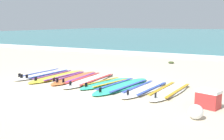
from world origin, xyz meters
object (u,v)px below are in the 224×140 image
surfboard_0 (45,74)px  cooler_box (208,99)px  beach_ball (196,112)px  surfboard_5 (122,86)px  surfboard_1 (58,76)px  surfboard_2 (75,78)px  surfboard_6 (145,89)px  surfboard_7 (170,91)px  surfboard_4 (106,83)px  surfboard_3 (90,80)px

surfboard_0 → cooler_box: 5.46m
beach_ball → surfboard_5: bearing=145.5°
cooler_box → beach_ball: (-0.07, -0.80, -0.06)m
surfboard_1 → surfboard_5: size_ratio=0.98×
surfboard_2 → surfboard_6: size_ratio=1.02×
surfboard_2 → surfboard_7: bearing=-3.3°
surfboard_7 → surfboard_0: bearing=177.6°
surfboard_0 → surfboard_1: 0.65m
surfboard_0 → surfboard_4: 2.49m
surfboard_6 → surfboard_5: bearing=-178.1°
surfboard_5 → surfboard_6: bearing=1.9°
surfboard_7 → surfboard_5: bearing=-174.8°
surfboard_0 → beach_ball: bearing=-19.3°
surfboard_1 → surfboard_7: 3.65m
surfboard_2 → surfboard_6: 2.44m
surfboard_5 → cooler_box: (2.34, -0.75, 0.16)m
surfboard_4 → surfboard_7: size_ratio=0.87×
surfboard_3 → surfboard_5: (1.20, -0.29, 0.00)m
surfboard_0 → surfboard_6: (3.67, -0.28, -0.00)m
surfboard_1 → surfboard_2: (0.61, 0.07, 0.00)m
surfboard_2 → cooler_box: 4.24m
surfboard_2 → beach_ball: beach_ball is taller
surfboard_2 → cooler_box: cooler_box is taller
surfboard_2 → cooler_box: bearing=-14.3°
surfboard_1 → surfboard_2: 0.61m
surfboard_1 → surfboard_3: (1.17, 0.07, -0.00)m
surfboard_0 → surfboard_3: 1.81m
surfboard_1 → surfboard_2: size_ratio=1.05×
surfboard_5 → surfboard_6: 0.66m
surfboard_2 → surfboard_3: bearing=-0.6°
surfboard_3 → beach_ball: (3.47, -1.84, 0.10)m
surfboard_3 → surfboard_6: same height
surfboard_0 → surfboard_2: size_ratio=1.04×
surfboard_3 → surfboard_4: (0.67, -0.20, 0.00)m
surfboard_5 → surfboard_7: size_ratio=1.08×
surfboard_4 → beach_ball: (2.80, -1.64, 0.10)m
surfboard_1 → surfboard_5: (2.37, -0.22, -0.00)m
surfboard_4 → surfboard_1: bearing=175.7°
surfboard_2 → surfboard_7: size_ratio=1.01×
surfboard_5 → surfboard_3: bearing=166.6°
surfboard_1 → cooler_box: cooler_box is taller
surfboard_0 → beach_ball: beach_ball is taller
surfboard_5 → surfboard_6: size_ratio=1.09×
surfboard_3 → cooler_box: bearing=-16.4°
surfboard_1 → cooler_box: size_ratio=4.75×
surfboard_1 → beach_ball: beach_ball is taller
surfboard_1 → surfboard_5: 2.38m
surfboard_2 → surfboard_5: (1.77, -0.29, -0.00)m
beach_ball → cooler_box: bearing=84.7°
surfboard_1 → surfboard_2: same height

